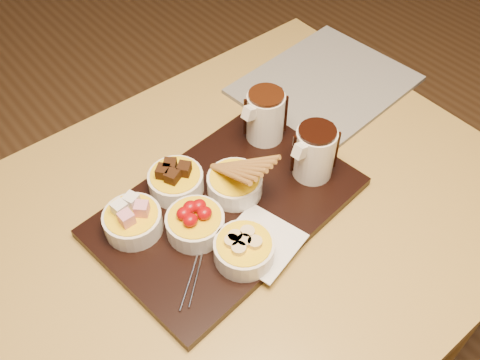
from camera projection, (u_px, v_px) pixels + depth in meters
dining_table at (206, 266)px, 1.01m from camera, size 1.20×0.80×0.75m
serving_board at (227, 207)px, 0.96m from camera, size 0.49×0.35×0.02m
napkin at (260, 242)px, 0.90m from camera, size 0.15×0.15×0.00m
bowl_marshmallows at (133, 222)px, 0.90m from camera, size 0.10×0.10×0.04m
bowl_cake at (176, 182)px, 0.96m from camera, size 0.10×0.10×0.04m
bowl_strawberries at (195, 224)px, 0.90m from camera, size 0.10×0.10×0.04m
bowl_biscotti at (235, 185)px, 0.96m from camera, size 0.10×0.10×0.04m
bowl_bananas at (244, 250)px, 0.87m from camera, size 0.10×0.10×0.04m
pitcher_dark_chocolate at (314, 153)px, 0.97m from camera, size 0.08×0.08×0.10m
pitcher_milk_chocolate at (265, 117)px, 1.03m from camera, size 0.08×0.08×0.10m
fondue_skewers at (202, 242)px, 0.90m from camera, size 0.18×0.22×0.01m
newspaper at (325, 85)px, 1.20m from camera, size 0.39×0.32×0.01m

